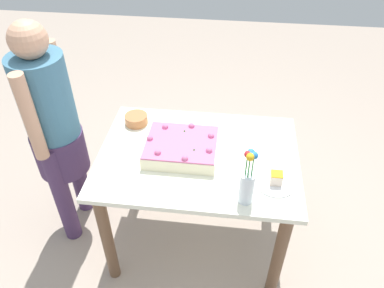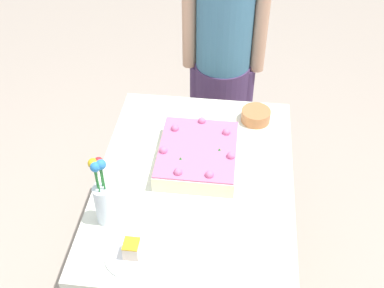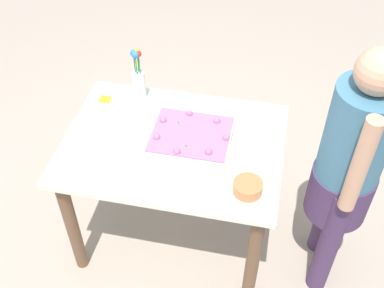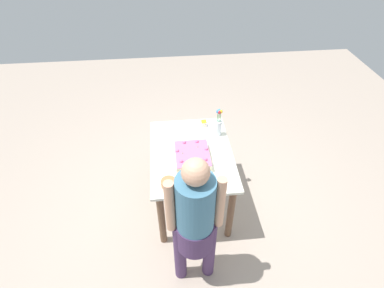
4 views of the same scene
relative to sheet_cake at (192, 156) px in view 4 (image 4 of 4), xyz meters
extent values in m
plane|color=#AB9A8A|center=(-0.10, 0.00, -0.82)|extent=(8.00, 8.00, 0.00)
cube|color=white|center=(-0.10, 0.00, -0.06)|extent=(1.13, 0.83, 0.03)
cylinder|color=brown|center=(-0.59, -0.34, -0.44)|extent=(0.07, 0.07, 0.74)
cylinder|color=brown|center=(0.40, -0.34, -0.44)|extent=(0.07, 0.07, 0.74)
cylinder|color=brown|center=(-0.59, 0.34, -0.44)|extent=(0.07, 0.07, 0.74)
cylinder|color=brown|center=(0.40, 0.34, -0.44)|extent=(0.07, 0.07, 0.74)
cube|color=#FBEEC4|center=(0.00, 0.00, -0.01)|extent=(0.40, 0.34, 0.08)
cube|color=pink|center=(0.00, 0.00, 0.04)|extent=(0.39, 0.33, 0.01)
sphere|color=pink|center=(0.18, 0.00, 0.05)|extent=(0.04, 0.04, 0.04)
sphere|color=pink|center=(0.11, 0.12, 0.05)|extent=(0.04, 0.04, 0.04)
sphere|color=pink|center=(-0.04, 0.14, 0.05)|extent=(0.04, 0.04, 0.04)
sphere|color=pink|center=(-0.16, 0.06, 0.05)|extent=(0.04, 0.04, 0.04)
sphere|color=pink|center=(-0.16, -0.06, 0.05)|extent=(0.04, 0.04, 0.04)
sphere|color=pink|center=(-0.04, -0.14, 0.05)|extent=(0.04, 0.04, 0.04)
sphere|color=pink|center=(0.11, -0.12, 0.05)|extent=(0.04, 0.04, 0.04)
cone|color=#2D8438|center=(0.00, -0.09, 0.04)|extent=(0.02, 0.02, 0.02)
cone|color=#2D8438|center=(-0.08, 0.06, 0.04)|extent=(0.02, 0.02, 0.02)
cylinder|color=white|center=(-0.52, 0.18, -0.04)|extent=(0.20, 0.20, 0.01)
cube|color=#FFE4CA|center=(-0.52, 0.18, 0.00)|extent=(0.06, 0.06, 0.06)
cube|color=yellow|center=(-0.52, 0.18, 0.03)|extent=(0.06, 0.06, 0.01)
cube|color=silver|center=(-0.40, -0.14, -0.04)|extent=(0.17, 0.17, 0.00)
cylinder|color=white|center=(-0.36, 0.32, 0.04)|extent=(0.07, 0.07, 0.18)
cylinder|color=#2D8438|center=(-0.35, 0.32, 0.20)|extent=(0.01, 0.01, 0.13)
sphere|color=red|center=(-0.35, 0.32, 0.26)|extent=(0.03, 0.03, 0.03)
cylinder|color=#2D8438|center=(-0.36, 0.33, 0.20)|extent=(0.01, 0.01, 0.13)
sphere|color=gold|center=(-0.36, 0.33, 0.26)|extent=(0.04, 0.04, 0.04)
cylinder|color=#2D8438|center=(-0.38, 0.32, 0.20)|extent=(0.01, 0.01, 0.13)
sphere|color=#2B7AC7|center=(-0.38, 0.32, 0.26)|extent=(0.04, 0.04, 0.04)
cylinder|color=#2D8438|center=(-0.36, 0.31, 0.20)|extent=(0.01, 0.01, 0.13)
sphere|color=#2F7CC6|center=(-0.36, 0.31, 0.26)|extent=(0.04, 0.04, 0.04)
cylinder|color=#BE7344|center=(0.32, -0.25, -0.01)|extent=(0.14, 0.14, 0.06)
cylinder|color=#483058|center=(0.77, 0.07, -0.43)|extent=(0.11, 0.11, 0.78)
cylinder|color=#483058|center=(0.77, -0.19, -0.43)|extent=(0.11, 0.11, 0.78)
cylinder|color=#483058|center=(0.77, -0.06, -0.16)|extent=(0.31, 0.32, 0.28)
cylinder|color=teal|center=(0.77, -0.06, 0.22)|extent=(0.30, 0.30, 0.52)
sphere|color=tan|center=(0.77, -0.06, 0.57)|extent=(0.20, 0.20, 0.20)
cylinder|color=tan|center=(0.77, 0.13, 0.22)|extent=(0.08, 0.08, 0.52)
cylinder|color=tan|center=(0.77, -0.25, 0.22)|extent=(0.08, 0.08, 0.52)
camera|label=1|loc=(-0.25, 1.60, 1.36)|focal=35.00mm
camera|label=2|loc=(-1.53, -0.15, 1.44)|focal=45.00mm
camera|label=3|loc=(0.36, -1.72, 1.69)|focal=45.00mm
camera|label=4|loc=(2.15, -0.22, 2.02)|focal=28.00mm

